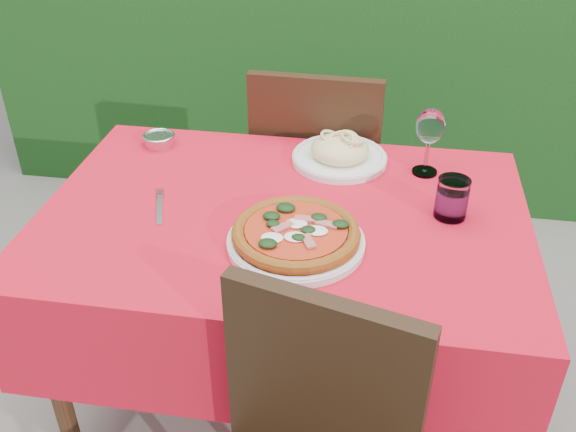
% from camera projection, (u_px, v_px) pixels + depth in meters
% --- Properties ---
extents(ground, '(60.00, 60.00, 0.00)m').
position_uv_depth(ground, '(284.00, 406.00, 2.07)').
color(ground, slate).
rests_on(ground, ground).
extents(dining_table, '(1.26, 0.86, 0.75)m').
position_uv_depth(dining_table, '(284.00, 258.00, 1.75)').
color(dining_table, '#412415').
rests_on(dining_table, ground).
extents(chair_far, '(0.44, 0.44, 0.94)m').
position_uv_depth(chair_far, '(318.00, 175.00, 2.25)').
color(chair_far, black).
rests_on(chair_far, ground).
extents(pizza_plate, '(0.40, 0.40, 0.06)m').
position_uv_depth(pizza_plate, '(296.00, 236.00, 1.52)').
color(pizza_plate, silver).
rests_on(pizza_plate, dining_table).
extents(pasta_plate, '(0.28, 0.28, 0.08)m').
position_uv_depth(pasta_plate, '(340.00, 153.00, 1.88)').
color(pasta_plate, silver).
rests_on(pasta_plate, dining_table).
extents(water_glass, '(0.08, 0.08, 0.11)m').
position_uv_depth(water_glass, '(452.00, 200.00, 1.62)').
color(water_glass, silver).
rests_on(water_glass, dining_table).
extents(wine_glass, '(0.08, 0.08, 0.20)m').
position_uv_depth(wine_glass, '(430.00, 129.00, 1.76)').
color(wine_glass, silver).
rests_on(wine_glass, dining_table).
extents(fork, '(0.08, 0.19, 0.01)m').
position_uv_depth(fork, '(160.00, 210.00, 1.66)').
color(fork, silver).
rests_on(fork, dining_table).
extents(steel_ramekin, '(0.09, 0.09, 0.03)m').
position_uv_depth(steel_ramekin, '(159.00, 141.00, 1.97)').
color(steel_ramekin, silver).
rests_on(steel_ramekin, dining_table).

